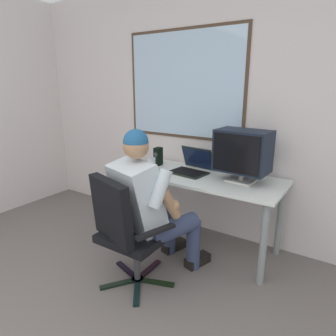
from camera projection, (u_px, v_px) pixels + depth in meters
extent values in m
cube|color=silver|center=(222.00, 113.00, 2.91)|extent=(4.97, 0.06, 2.54)
cube|color=#4C3828|center=(184.00, 85.00, 3.03)|extent=(1.34, 0.01, 1.09)
cube|color=silver|center=(184.00, 85.00, 3.03)|extent=(1.28, 0.02, 1.03)
cylinder|color=gray|center=(126.00, 206.00, 3.03)|extent=(0.06, 0.06, 0.70)
cylinder|color=gray|center=(263.00, 244.00, 2.29)|extent=(0.06, 0.06, 0.70)
cylinder|color=gray|center=(156.00, 191.00, 3.44)|extent=(0.06, 0.06, 0.70)
cylinder|color=gray|center=(280.00, 220.00, 2.71)|extent=(0.06, 0.06, 0.70)
cube|color=white|center=(200.00, 177.00, 2.77)|extent=(1.53, 0.65, 0.03)
cube|color=black|center=(128.00, 270.00, 2.53)|extent=(0.31, 0.13, 0.02)
cube|color=black|center=(119.00, 284.00, 2.36)|extent=(0.21, 0.28, 0.02)
cube|color=black|center=(137.00, 292.00, 2.27)|extent=(0.22, 0.27, 0.02)
cube|color=black|center=(156.00, 282.00, 2.38)|extent=(0.30, 0.14, 0.02)
cube|color=black|center=(149.00, 270.00, 2.54)|extent=(0.05, 0.31, 0.02)
cylinder|color=black|center=(138.00, 279.00, 2.42)|extent=(0.10, 0.10, 0.02)
cylinder|color=#3F3F44|center=(137.00, 258.00, 2.36)|extent=(0.05, 0.05, 0.37)
cube|color=black|center=(136.00, 235.00, 2.31)|extent=(0.47, 0.47, 0.06)
cube|color=black|center=(111.00, 211.00, 2.11)|extent=(0.46, 0.23, 0.47)
cube|color=black|center=(156.00, 232.00, 2.08)|extent=(0.15, 0.33, 0.02)
cube|color=black|center=(119.00, 209.00, 2.46)|extent=(0.15, 0.33, 0.02)
cylinder|color=#343E5F|center=(173.00, 228.00, 2.34)|extent=(0.28, 0.47, 0.15)
cylinder|color=#343E5F|center=(193.00, 244.00, 2.54)|extent=(0.12, 0.12, 0.44)
cube|color=black|center=(198.00, 260.00, 2.63)|extent=(0.17, 0.26, 0.08)
cylinder|color=#343E5F|center=(150.00, 215.00, 2.58)|extent=(0.28, 0.47, 0.15)
cylinder|color=#343E5F|center=(169.00, 230.00, 2.78)|extent=(0.12, 0.12, 0.44)
cube|color=black|center=(174.00, 246.00, 2.86)|extent=(0.17, 0.26, 0.08)
cube|color=silver|center=(137.00, 197.00, 2.25)|extent=(0.46, 0.43, 0.58)
sphere|color=#A87C57|center=(136.00, 146.00, 2.14)|extent=(0.19, 0.19, 0.19)
sphere|color=#205685|center=(136.00, 142.00, 2.13)|extent=(0.19, 0.19, 0.19)
cylinder|color=silver|center=(160.00, 189.00, 2.09)|extent=(0.15, 0.22, 0.29)
cylinder|color=#A87C57|center=(170.00, 204.00, 2.18)|extent=(0.13, 0.21, 0.26)
sphere|color=#A87C57|center=(174.00, 206.00, 2.21)|extent=(0.09, 0.09, 0.09)
cylinder|color=silver|center=(127.00, 175.00, 2.41)|extent=(0.14, 0.21, 0.29)
cylinder|color=#A87C57|center=(142.00, 177.00, 2.51)|extent=(0.12, 0.19, 0.27)
sphere|color=#A87C57|center=(150.00, 167.00, 2.55)|extent=(0.09, 0.09, 0.09)
cube|color=beige|center=(241.00, 181.00, 2.59)|extent=(0.24, 0.20, 0.02)
cylinder|color=beige|center=(241.00, 175.00, 2.58)|extent=(0.04, 0.04, 0.08)
cube|color=black|center=(243.00, 151.00, 2.52)|extent=(0.46, 0.31, 0.36)
cube|color=black|center=(236.00, 154.00, 2.41)|extent=(0.40, 0.04, 0.32)
cube|color=black|center=(188.00, 173.00, 2.83)|extent=(0.37, 0.28, 0.02)
cube|color=black|center=(188.00, 172.00, 2.82)|extent=(0.33, 0.24, 0.00)
cube|color=black|center=(198.00, 158.00, 2.91)|extent=(0.35, 0.13, 0.22)
cube|color=#0F1933|center=(197.00, 158.00, 2.90)|extent=(0.32, 0.11, 0.19)
cylinder|color=silver|center=(152.00, 171.00, 2.90)|extent=(0.07, 0.07, 0.00)
cylinder|color=silver|center=(151.00, 168.00, 2.89)|extent=(0.01, 0.01, 0.07)
cylinder|color=silver|center=(151.00, 161.00, 2.87)|extent=(0.08, 0.08, 0.07)
cylinder|color=maroon|center=(151.00, 163.00, 2.88)|extent=(0.07, 0.07, 0.04)
cube|color=black|center=(158.00, 156.00, 3.10)|extent=(0.07, 0.09, 0.19)
cylinder|color=#333338|center=(156.00, 155.00, 3.06)|extent=(0.05, 0.01, 0.05)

